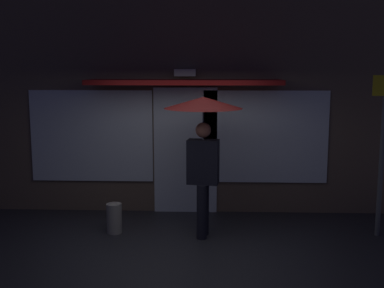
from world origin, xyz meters
name	(u,v)px	position (x,y,z in m)	size (l,w,h in m)	color
ground_plane	(177,259)	(0.00, 0.00, 0.00)	(18.00, 18.00, 0.00)	#26262B
building_facade	(186,87)	(0.00, 2.34, 2.21)	(8.75, 1.00, 4.47)	brown
person_with_umbrella	(203,128)	(0.33, 0.92, 1.66)	(1.15, 1.15, 2.12)	black
street_sign_post	(383,143)	(2.99, 1.06, 1.43)	(0.40, 0.07, 2.53)	#595B60
sidewalk_bollard	(114,218)	(-1.04, 1.02, 0.23)	(0.23, 0.23, 0.46)	#9E998E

